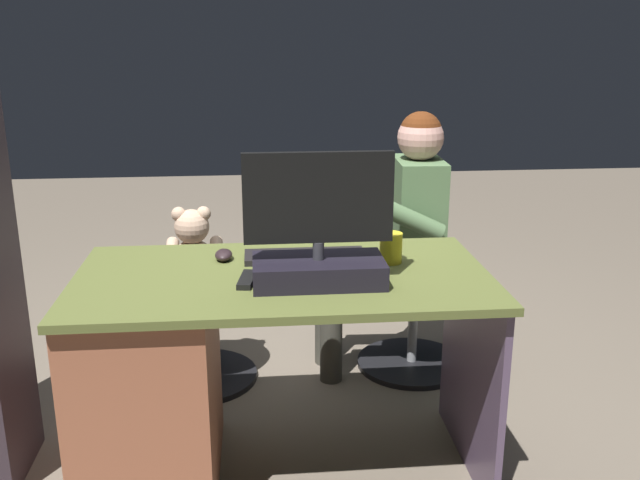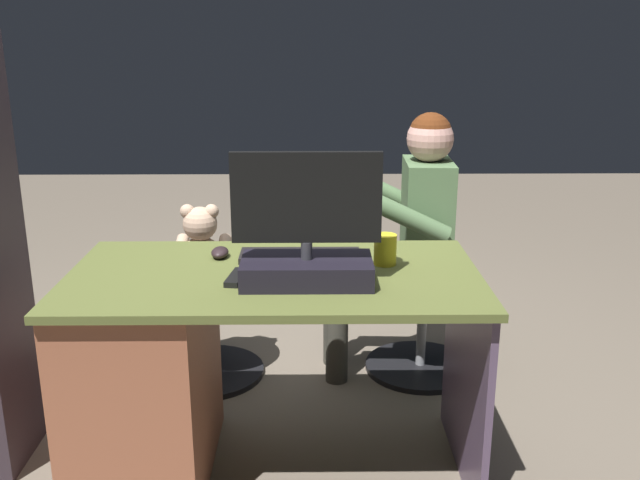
# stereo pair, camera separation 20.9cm
# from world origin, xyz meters

# --- Properties ---
(ground_plane) EXTENTS (10.00, 10.00, 0.00)m
(ground_plane) POSITION_xyz_m (0.00, 0.00, 0.00)
(ground_plane) COLOR #6B5F51
(desk) EXTENTS (1.36, 0.73, 0.74)m
(desk) POSITION_xyz_m (0.35, 0.37, 0.40)
(desk) COLOR #575F2D
(desk) RESTS_ON ground_plane
(monitor) EXTENTS (0.46, 0.22, 0.42)m
(monitor) POSITION_xyz_m (-0.11, 0.46, 0.86)
(monitor) COLOR black
(monitor) RESTS_ON desk
(keyboard) EXTENTS (0.42, 0.14, 0.02)m
(keyboard) POSITION_xyz_m (-0.08, 0.22, 0.75)
(keyboard) COLOR black
(keyboard) RESTS_ON desk
(computer_mouse) EXTENTS (0.06, 0.10, 0.04)m
(computer_mouse) POSITION_xyz_m (0.20, 0.21, 0.76)
(computer_mouse) COLOR black
(computer_mouse) RESTS_ON desk
(cup) EXTENTS (0.08, 0.08, 0.10)m
(cup) POSITION_xyz_m (-0.37, 0.29, 0.79)
(cup) COLOR yellow
(cup) RESTS_ON desk
(tv_remote) EXTENTS (0.07, 0.15, 0.02)m
(tv_remote) POSITION_xyz_m (0.12, 0.44, 0.75)
(tv_remote) COLOR black
(tv_remote) RESTS_ON desk
(notebook_binder) EXTENTS (0.29, 0.35, 0.02)m
(notebook_binder) POSITION_xyz_m (-0.07, 0.39, 0.75)
(notebook_binder) COLOR silver
(notebook_binder) RESTS_ON desk
(office_chair_teddy) EXTENTS (0.51, 0.51, 0.45)m
(office_chair_teddy) POSITION_xyz_m (0.35, -0.35, 0.25)
(office_chair_teddy) COLOR black
(office_chair_teddy) RESTS_ON ground_plane
(teddy_bear) EXTENTS (0.24, 0.25, 0.34)m
(teddy_bear) POSITION_xyz_m (0.35, -0.36, 0.61)
(teddy_bear) COLOR tan
(teddy_bear) RESTS_ON office_chair_teddy
(visitor_chair) EXTENTS (0.50, 0.50, 0.45)m
(visitor_chair) POSITION_xyz_m (-0.62, -0.39, 0.25)
(visitor_chair) COLOR black
(visitor_chair) RESTS_ON ground_plane
(person) EXTENTS (0.55, 0.49, 1.18)m
(person) POSITION_xyz_m (-0.54, -0.38, 0.70)
(person) COLOR #526F48
(person) RESTS_ON ground_plane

